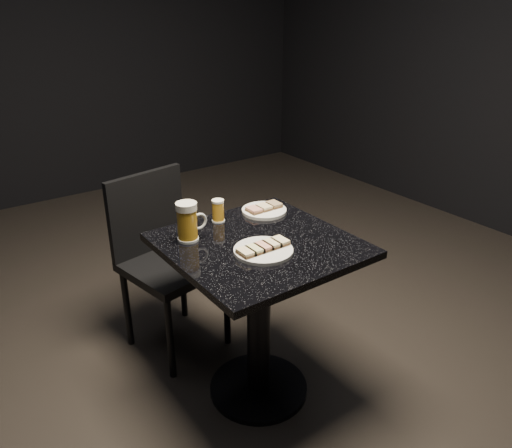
{
  "coord_description": "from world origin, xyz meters",
  "views": [
    {
      "loc": [
        -1.04,
        -1.43,
        1.62
      ],
      "look_at": [
        0.0,
        0.02,
        0.82
      ],
      "focal_mm": 35.0,
      "sensor_mm": 36.0,
      "label": 1
    }
  ],
  "objects_px": {
    "plate_small": "(264,211)",
    "beer_tumbler": "(218,211)",
    "table": "(259,294)",
    "chair": "(164,252)",
    "plate_large": "(263,251)",
    "beer_mug": "(188,221)"
  },
  "relations": [
    {
      "from": "plate_small",
      "to": "beer_mug",
      "type": "height_order",
      "value": "beer_mug"
    },
    {
      "from": "plate_large",
      "to": "table",
      "type": "xyz_separation_m",
      "value": [
        0.04,
        0.08,
        -0.25
      ]
    },
    {
      "from": "beer_mug",
      "to": "chair",
      "type": "bearing_deg",
      "value": 80.15
    },
    {
      "from": "plate_small",
      "to": "chair",
      "type": "distance_m",
      "value": 0.55
    },
    {
      "from": "plate_small",
      "to": "beer_mug",
      "type": "bearing_deg",
      "value": -172.58
    },
    {
      "from": "plate_small",
      "to": "beer_tumbler",
      "type": "xyz_separation_m",
      "value": [
        -0.22,
        0.03,
        0.04
      ]
    },
    {
      "from": "beer_mug",
      "to": "chair",
      "type": "distance_m",
      "value": 0.53
    },
    {
      "from": "table",
      "to": "chair",
      "type": "xyz_separation_m",
      "value": [
        -0.14,
        0.59,
        -0.01
      ]
    },
    {
      "from": "chair",
      "to": "beer_tumbler",
      "type": "bearing_deg",
      "value": -69.22
    },
    {
      "from": "plate_large",
      "to": "chair",
      "type": "xyz_separation_m",
      "value": [
        -0.11,
        0.67,
        -0.26
      ]
    },
    {
      "from": "plate_large",
      "to": "table",
      "type": "distance_m",
      "value": 0.26
    },
    {
      "from": "beer_mug",
      "to": "plate_small",
      "type": "bearing_deg",
      "value": 7.42
    },
    {
      "from": "plate_large",
      "to": "beer_mug",
      "type": "bearing_deg",
      "value": 124.26
    },
    {
      "from": "plate_large",
      "to": "plate_small",
      "type": "distance_m",
      "value": 0.39
    },
    {
      "from": "plate_large",
      "to": "plate_small",
      "type": "xyz_separation_m",
      "value": [
        0.24,
        0.31,
        0.0
      ]
    },
    {
      "from": "plate_large",
      "to": "chair",
      "type": "distance_m",
      "value": 0.72
    },
    {
      "from": "table",
      "to": "chair",
      "type": "bearing_deg",
      "value": 103.88
    },
    {
      "from": "beer_mug",
      "to": "beer_tumbler",
      "type": "bearing_deg",
      "value": 24.47
    },
    {
      "from": "beer_mug",
      "to": "beer_tumbler",
      "type": "distance_m",
      "value": 0.21
    },
    {
      "from": "plate_small",
      "to": "beer_tumbler",
      "type": "distance_m",
      "value": 0.23
    },
    {
      "from": "plate_small",
      "to": "table",
      "type": "distance_m",
      "value": 0.39
    },
    {
      "from": "beer_tumbler",
      "to": "chair",
      "type": "height_order",
      "value": "chair"
    }
  ]
}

